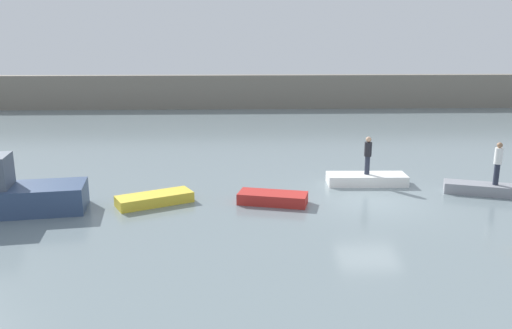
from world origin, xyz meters
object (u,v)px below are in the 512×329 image
rowboat_white (366,179)px  person_white_shirt (498,161)px  rowboat_red (273,198)px  person_dark_shirt (368,153)px  rowboat_yellow (155,199)px  rowboat_grey (495,190)px

rowboat_white → person_white_shirt: bearing=-18.5°
rowboat_red → rowboat_white: rowboat_white is taller
rowboat_white → person_dark_shirt: bearing=1.4°
rowboat_red → person_dark_shirt: person_dark_shirt is taller
rowboat_white → person_white_shirt: 5.34m
rowboat_yellow → person_dark_shirt: person_dark_shirt is taller
rowboat_red → rowboat_white: (4.33, 2.57, 0.01)m
person_dark_shirt → rowboat_yellow: bearing=-164.6°
rowboat_red → rowboat_grey: size_ratio=0.67×
rowboat_red → person_white_shirt: (9.23, 0.80, 1.21)m
rowboat_white → rowboat_red: bearing=-147.9°
rowboat_red → person_white_shirt: person_white_shirt is taller
rowboat_red → rowboat_white: size_ratio=0.77×
rowboat_yellow → person_dark_shirt: (8.95, 2.47, 1.19)m
rowboat_grey → person_dark_shirt: person_dark_shirt is taller
rowboat_red → person_dark_shirt: 5.18m
rowboat_white → rowboat_yellow: bearing=-163.1°
rowboat_red → rowboat_grey: (9.23, 0.80, 0.00)m
rowboat_red → person_dark_shirt: bearing=44.9°
rowboat_yellow → rowboat_red: 4.61m
rowboat_grey → rowboat_white: bearing=179.3°
rowboat_yellow → rowboat_red: size_ratio=1.09×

